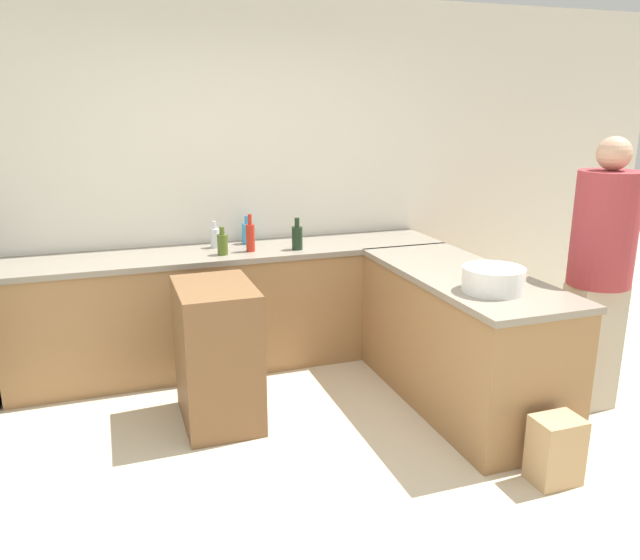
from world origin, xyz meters
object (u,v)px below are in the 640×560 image
(vinegar_bottle_clear, at_px, (215,237))
(wine_bottle_dark, at_px, (297,237))
(hot_sauce_bottle, at_px, (250,237))
(person_at_peninsula, at_px, (600,269))
(dish_soap_bottle, at_px, (247,233))
(island_table, at_px, (218,354))
(mixing_bowl, at_px, (493,279))
(paper_bag, at_px, (555,450))
(olive_oil_bottle, at_px, (222,244))

(vinegar_bottle_clear, height_order, wine_bottle_dark, wine_bottle_dark)
(hot_sauce_bottle, bearing_deg, person_at_peninsula, -36.39)
(dish_soap_bottle, xyz_separation_m, person_at_peninsula, (1.84, -1.65, -0.03))
(island_table, bearing_deg, mixing_bowl, -24.17)
(mixing_bowl, height_order, paper_bag, mixing_bowl)
(island_table, distance_m, hot_sauce_bottle, 1.03)
(hot_sauce_bottle, relative_size, olive_oil_bottle, 1.35)
(dish_soap_bottle, xyz_separation_m, olive_oil_bottle, (-0.25, -0.30, -0.01))
(island_table, xyz_separation_m, wine_bottle_dark, (0.74, 0.72, 0.54))
(hot_sauce_bottle, xyz_separation_m, person_at_peninsula, (1.88, -1.38, -0.06))
(vinegar_bottle_clear, distance_m, wine_bottle_dark, 0.62)
(vinegar_bottle_clear, relative_size, olive_oil_bottle, 0.99)
(vinegar_bottle_clear, relative_size, hot_sauce_bottle, 0.73)
(island_table, relative_size, hot_sauce_bottle, 3.23)
(hot_sauce_bottle, height_order, person_at_peninsula, person_at_peninsula)
(dish_soap_bottle, xyz_separation_m, wine_bottle_dark, (0.30, -0.31, 0.01))
(dish_soap_bottle, height_order, paper_bag, dish_soap_bottle)
(person_at_peninsula, bearing_deg, island_table, 165.03)
(mixing_bowl, bearing_deg, vinegar_bottle_clear, 128.31)
(vinegar_bottle_clear, relative_size, wine_bottle_dark, 0.85)
(person_at_peninsula, bearing_deg, mixing_bowl, -176.27)
(island_table, bearing_deg, olive_oil_bottle, 75.45)
(mixing_bowl, xyz_separation_m, person_at_peninsula, (0.80, 0.05, -0.02))
(dish_soap_bottle, height_order, person_at_peninsula, person_at_peninsula)
(dish_soap_bottle, distance_m, vinegar_bottle_clear, 0.27)
(paper_bag, bearing_deg, person_at_peninsula, 40.03)
(hot_sauce_bottle, height_order, olive_oil_bottle, hot_sauce_bottle)
(mixing_bowl, distance_m, hot_sauce_bottle, 1.79)
(dish_soap_bottle, relative_size, wine_bottle_dark, 0.91)
(wine_bottle_dark, height_order, paper_bag, wine_bottle_dark)
(vinegar_bottle_clear, bearing_deg, hot_sauce_bottle, -42.46)
(hot_sauce_bottle, bearing_deg, mixing_bowl, -53.24)
(dish_soap_bottle, xyz_separation_m, hot_sauce_bottle, (-0.04, -0.26, 0.02))
(dish_soap_bottle, xyz_separation_m, vinegar_bottle_clear, (-0.26, -0.06, -0.01))
(hot_sauce_bottle, relative_size, paper_bag, 0.75)
(vinegar_bottle_clear, height_order, person_at_peninsula, person_at_peninsula)
(wine_bottle_dark, bearing_deg, island_table, -135.66)
(hot_sauce_bottle, bearing_deg, wine_bottle_dark, -8.97)
(dish_soap_bottle, bearing_deg, island_table, -112.91)
(island_table, relative_size, person_at_peninsula, 0.51)
(dish_soap_bottle, bearing_deg, wine_bottle_dark, -46.30)
(vinegar_bottle_clear, xyz_separation_m, olive_oil_bottle, (0.01, -0.24, 0.00))
(island_table, xyz_separation_m, person_at_peninsula, (2.28, -0.61, 0.50))
(mixing_bowl, relative_size, hot_sauce_bottle, 1.29)
(wine_bottle_dark, relative_size, paper_bag, 0.65)
(person_at_peninsula, xyz_separation_m, paper_bag, (-0.75, -0.63, -0.75))
(hot_sauce_bottle, xyz_separation_m, olive_oil_bottle, (-0.21, -0.04, -0.03))
(mixing_bowl, bearing_deg, dish_soap_bottle, 121.42)
(hot_sauce_bottle, height_order, paper_bag, hot_sauce_bottle)
(wine_bottle_dark, bearing_deg, vinegar_bottle_clear, 155.33)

